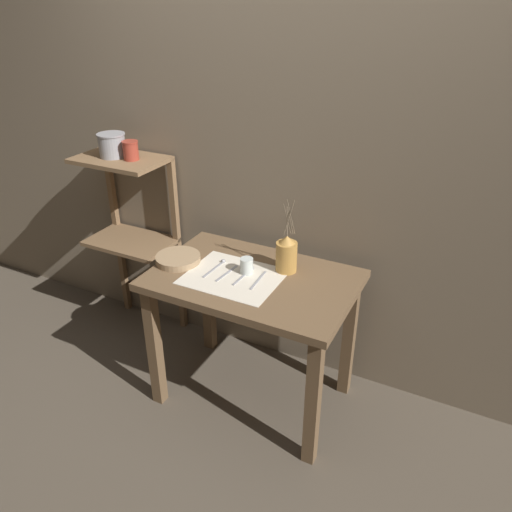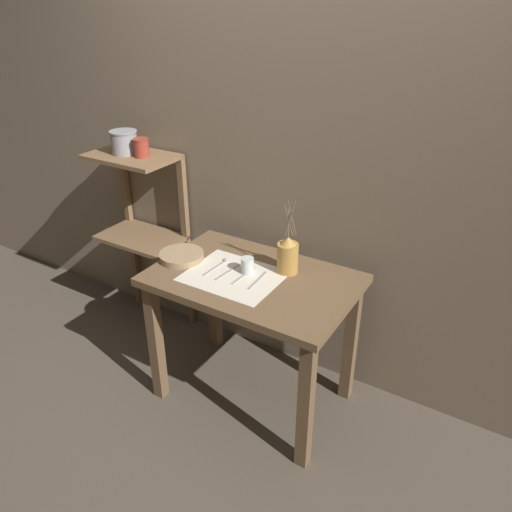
{
  "view_description": "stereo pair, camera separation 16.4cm",
  "coord_description": "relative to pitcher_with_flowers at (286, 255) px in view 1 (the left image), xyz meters",
  "views": [
    {
      "loc": [
        0.96,
        -1.87,
        2.01
      ],
      "look_at": [
        0.02,
        0.0,
        0.89
      ],
      "focal_mm": 35.0,
      "sensor_mm": 36.0,
      "label": 1
    },
    {
      "loc": [
        1.11,
        -1.79,
        2.01
      ],
      "look_at": [
        0.02,
        0.0,
        0.89
      ],
      "focal_mm": 35.0,
      "sensor_mm": 36.0,
      "label": 2
    }
  ],
  "objects": [
    {
      "name": "pitcher_with_flowers",
      "position": [
        0.0,
        0.0,
        0.0
      ],
      "size": [
        0.11,
        0.11,
        0.38
      ],
      "color": "#B7843D",
      "rests_on": "wooden_table"
    },
    {
      "name": "glass_tumbler_near",
      "position": [
        -0.16,
        -0.11,
        -0.05
      ],
      "size": [
        0.06,
        0.06,
        0.08
      ],
      "color": "silver",
      "rests_on": "wooden_table"
    },
    {
      "name": "ground_plane",
      "position": [
        -0.12,
        -0.13,
        -0.86
      ],
      "size": [
        12.0,
        12.0,
        0.0
      ],
      "primitive_type": "plane",
      "color": "brown"
    },
    {
      "name": "linen_cloth",
      "position": [
        -0.2,
        -0.17,
        -0.09
      ],
      "size": [
        0.46,
        0.38,
        0.0
      ],
      "color": "beige",
      "rests_on": "wooden_table"
    },
    {
      "name": "metal_pot_large",
      "position": [
        -1.12,
        0.09,
        0.39
      ],
      "size": [
        0.16,
        0.16,
        0.13
      ],
      "color": "#939399",
      "rests_on": "wooden_shelf_unit"
    },
    {
      "name": "stone_wall_back",
      "position": [
        -0.12,
        0.31,
        0.34
      ],
      "size": [
        7.0,
        0.06,
        2.4
      ],
      "color": "#7A6B56",
      "rests_on": "ground_plane"
    },
    {
      "name": "wooden_shelf_unit",
      "position": [
        -1.07,
        0.13,
        -0.04
      ],
      "size": [
        0.51,
        0.33,
        1.17
      ],
      "color": "brown",
      "rests_on": "ground_plane"
    },
    {
      "name": "fork_inner",
      "position": [
        -0.08,
        -0.16,
        -0.09
      ],
      "size": [
        0.02,
        0.18,
        0.0
      ],
      "color": "#939399",
      "rests_on": "wooden_table"
    },
    {
      "name": "metal_pot_small",
      "position": [
        -0.99,
        0.09,
        0.37
      ],
      "size": [
        0.09,
        0.09,
        0.1
      ],
      "color": "#9E3828",
      "rests_on": "wooden_shelf_unit"
    },
    {
      "name": "wooden_bowl",
      "position": [
        -0.53,
        -0.17,
        -0.07
      ],
      "size": [
        0.23,
        0.23,
        0.04
      ],
      "color": "#9E7F5B",
      "rests_on": "wooden_table"
    },
    {
      "name": "spoon_inner",
      "position": [
        -0.16,
        -0.1,
        -0.08
      ],
      "size": [
        0.03,
        0.19,
        0.02
      ],
      "color": "#939399",
      "rests_on": "wooden_table"
    },
    {
      "name": "wooden_table",
      "position": [
        -0.12,
        -0.13,
        -0.22
      ],
      "size": [
        1.0,
        0.65,
        0.77
      ],
      "color": "brown",
      "rests_on": "ground_plane"
    },
    {
      "name": "spoon_outer",
      "position": [
        -0.32,
        -0.11,
        -0.08
      ],
      "size": [
        0.03,
        0.19,
        0.02
      ],
      "color": "#939399",
      "rests_on": "wooden_table"
    },
    {
      "name": "fork_outer",
      "position": [
        -0.25,
        -0.17,
        -0.09
      ],
      "size": [
        0.03,
        0.18,
        0.0
      ],
      "color": "#939399",
      "rests_on": "wooden_table"
    }
  ]
}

